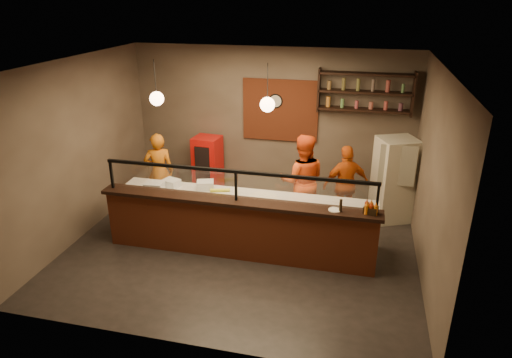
% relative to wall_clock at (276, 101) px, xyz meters
% --- Properties ---
extents(floor, '(6.00, 6.00, 0.00)m').
position_rel_wall_clock_xyz_m(floor, '(-0.10, -2.46, -2.10)').
color(floor, black).
rests_on(floor, ground).
extents(ceiling, '(6.00, 6.00, 0.00)m').
position_rel_wall_clock_xyz_m(ceiling, '(-0.10, -2.46, 1.10)').
color(ceiling, '#362D2A').
rests_on(ceiling, wall_back).
extents(wall_back, '(6.00, 0.00, 6.00)m').
position_rel_wall_clock_xyz_m(wall_back, '(-0.10, 0.04, -0.50)').
color(wall_back, '#6F5F51').
rests_on(wall_back, floor).
extents(wall_left, '(0.00, 5.00, 5.00)m').
position_rel_wall_clock_xyz_m(wall_left, '(-3.10, -2.46, -0.50)').
color(wall_left, '#6F5F51').
rests_on(wall_left, floor).
extents(wall_right, '(0.00, 5.00, 5.00)m').
position_rel_wall_clock_xyz_m(wall_right, '(2.90, -2.46, -0.50)').
color(wall_right, '#6F5F51').
rests_on(wall_right, floor).
extents(wall_front, '(6.00, 0.00, 6.00)m').
position_rel_wall_clock_xyz_m(wall_front, '(-0.10, -4.96, -0.50)').
color(wall_front, '#6F5F51').
rests_on(wall_front, floor).
extents(brick_patch, '(1.60, 0.04, 1.30)m').
position_rel_wall_clock_xyz_m(brick_patch, '(0.10, 0.01, -0.20)').
color(brick_patch, '#933D20').
rests_on(brick_patch, wall_back).
extents(service_counter, '(4.60, 0.25, 1.00)m').
position_rel_wall_clock_xyz_m(service_counter, '(-0.10, -2.76, -1.60)').
color(service_counter, '#933D20').
rests_on(service_counter, floor).
extents(counter_ledge, '(4.70, 0.37, 0.06)m').
position_rel_wall_clock_xyz_m(counter_ledge, '(-0.10, -2.76, -1.07)').
color(counter_ledge, black).
rests_on(counter_ledge, service_counter).
extents(worktop_cabinet, '(4.60, 0.75, 0.85)m').
position_rel_wall_clock_xyz_m(worktop_cabinet, '(-0.10, -2.26, -1.68)').
color(worktop_cabinet, gray).
rests_on(worktop_cabinet, floor).
extents(worktop, '(4.60, 0.75, 0.05)m').
position_rel_wall_clock_xyz_m(worktop, '(-0.10, -2.26, -1.23)').
color(worktop, silver).
rests_on(worktop, worktop_cabinet).
extents(sneeze_guard, '(4.50, 0.05, 0.52)m').
position_rel_wall_clock_xyz_m(sneeze_guard, '(-0.10, -2.76, -0.73)').
color(sneeze_guard, white).
rests_on(sneeze_guard, counter_ledge).
extents(wall_shelving, '(1.84, 0.28, 0.85)m').
position_rel_wall_clock_xyz_m(wall_shelving, '(1.80, -0.14, 0.30)').
color(wall_shelving, black).
rests_on(wall_shelving, wall_back).
extents(wall_clock, '(0.30, 0.04, 0.30)m').
position_rel_wall_clock_xyz_m(wall_clock, '(0.00, 0.00, 0.00)').
color(wall_clock, black).
rests_on(wall_clock, wall_back).
extents(pendant_left, '(0.24, 0.24, 0.77)m').
position_rel_wall_clock_xyz_m(pendant_left, '(-1.60, -2.26, 0.45)').
color(pendant_left, black).
rests_on(pendant_left, ceiling).
extents(pendant_right, '(0.24, 0.24, 0.77)m').
position_rel_wall_clock_xyz_m(pendant_right, '(0.30, -2.26, 0.45)').
color(pendant_right, black).
rests_on(pendant_right, ceiling).
extents(cook_left, '(0.69, 0.57, 1.62)m').
position_rel_wall_clock_xyz_m(cook_left, '(-2.15, -1.28, -1.29)').
color(cook_left, orange).
rests_on(cook_left, floor).
extents(cook_mid, '(0.99, 0.83, 1.81)m').
position_rel_wall_clock_xyz_m(cook_mid, '(0.79, -1.33, -1.19)').
color(cook_mid, '#EE4F16').
rests_on(cook_mid, floor).
extents(cook_right, '(0.99, 0.73, 1.56)m').
position_rel_wall_clock_xyz_m(cook_right, '(1.60, -1.02, -1.32)').
color(cook_right, '#D95914').
rests_on(cook_right, floor).
extents(fridge, '(0.89, 0.87, 1.66)m').
position_rel_wall_clock_xyz_m(fridge, '(2.50, -0.68, -1.27)').
color(fridge, beige).
rests_on(fridge, floor).
extents(red_cooler, '(0.61, 0.56, 1.30)m').
position_rel_wall_clock_xyz_m(red_cooler, '(-1.44, -0.31, -1.45)').
color(red_cooler, red).
rests_on(red_cooler, floor).
extents(pizza_dough, '(0.66, 0.66, 0.01)m').
position_rel_wall_clock_xyz_m(pizza_dough, '(0.23, -2.25, -1.19)').
color(pizza_dough, beige).
rests_on(pizza_dough, worktop).
extents(prep_tub_a, '(0.34, 0.30, 0.14)m').
position_rel_wall_clock_xyz_m(prep_tub_a, '(-1.50, -2.15, -1.13)').
color(prep_tub_a, silver).
rests_on(prep_tub_a, worktop).
extents(prep_tub_b, '(0.36, 0.32, 0.15)m').
position_rel_wall_clock_xyz_m(prep_tub_b, '(-0.87, -2.09, -1.13)').
color(prep_tub_b, silver).
rests_on(prep_tub_b, worktop).
extents(prep_tub_c, '(0.33, 0.27, 0.16)m').
position_rel_wall_clock_xyz_m(prep_tub_c, '(-1.73, -2.39, -1.12)').
color(prep_tub_c, silver).
rests_on(prep_tub_c, worktop).
extents(rolling_pin, '(0.35, 0.16, 0.06)m').
position_rel_wall_clock_xyz_m(rolling_pin, '(-0.57, -2.16, -1.17)').
color(rolling_pin, yellow).
rests_on(rolling_pin, worktop).
extents(condiment_caddy, '(0.24, 0.21, 0.11)m').
position_rel_wall_clock_xyz_m(condiment_caddy, '(2.04, -2.74, -0.98)').
color(condiment_caddy, black).
rests_on(condiment_caddy, counter_ledge).
extents(pepper_mill, '(0.05, 0.05, 0.20)m').
position_rel_wall_clock_xyz_m(pepper_mill, '(1.58, -2.79, -0.94)').
color(pepper_mill, black).
rests_on(pepper_mill, counter_ledge).
extents(small_plate, '(0.26, 0.26, 0.01)m').
position_rel_wall_clock_xyz_m(small_plate, '(1.49, -2.77, -1.03)').
color(small_plate, silver).
rests_on(small_plate, counter_ledge).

